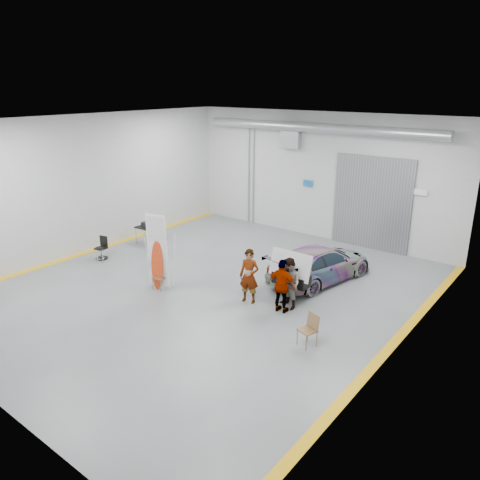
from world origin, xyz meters
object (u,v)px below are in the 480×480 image
Objects in this scene: surfboard_display at (156,257)px; person_c at (282,286)px; work_table at (148,227)px; person_a at (249,276)px; person_b at (289,284)px; folding_chair_near at (160,282)px; folding_chair_far at (307,336)px; office_chair at (102,249)px; shop_stool at (100,255)px; sedan_car at (320,263)px.

person_c is at bearing 0.57° from surfboard_display.
surfboard_display reaches higher than work_table.
surfboard_display is (-3.36, -1.16, 0.26)m from person_a.
person_a is 0.64× the size of surfboard_display.
person_b reaches higher than folding_chair_near.
folding_chair_far is 10.60m from office_chair.
person_a is 1.42× the size of work_table.
person_c reaches higher than work_table.
person_c is at bearing 6.55° from shop_stool.
folding_chair_far is (2.05, -4.44, -0.37)m from sedan_car.
office_chair is (-8.83, -0.58, -0.50)m from person_c.
person_a is 3.57m from surfboard_display.
surfboard_display reaches higher than sedan_car.
person_b reaches higher than office_chair.
folding_chair_far is at bearing -15.08° from surfboard_display.
person_a is 2.78× the size of shop_stool.
person_a is at bearing -138.76° from person_b.
shop_stool is (-3.95, 0.26, 0.06)m from folding_chair_near.
folding_chair_near is 6.26m from folding_chair_far.
surfboard_display is 0.94m from folding_chair_near.
work_table is (-0.24, 2.90, 0.48)m from shop_stool.
person_c reaches higher than office_chair.
person_b is 1.84× the size of office_chair.
office_chair is (-0.13, -2.51, -0.40)m from work_table.
sedan_car reaches higher than shop_stool.
folding_chair_near is at bearing 10.74° from person_c.
work_table is at bearing 19.55° from sedan_car.
surfboard_display reaches higher than folding_chair_far.
person_c is 8.86m from office_chair.
person_b is 1.32× the size of work_table.
work_table reaches higher than shop_stool.
person_c is 2.04× the size of folding_chair_near.
office_chair reaches higher than shop_stool.
folding_chair_far is 10.95m from work_table.
person_a is 1.98× the size of office_chair.
shop_stool is (-7.16, -0.91, -0.62)m from person_a.
work_table is at bearing -178.71° from folding_chair_far.
person_a is 1.40m from person_b.
surfboard_display reaches higher than person_a.
person_a is at bearing 176.03° from folding_chair_far.
sedan_car reaches higher than work_table.
person_a is 1.04× the size of person_c.
person_c is 8.92m from work_table.
shop_stool is at bearing 38.08° from sedan_car.
office_chair is at bearing 132.87° from shop_stool.
folding_chair_far is at bearing -37.46° from person_a.
sedan_car is 9.29m from office_chair.
person_c is 4.72m from folding_chair_near.
sedan_car is 6.06m from folding_chair_near.
person_a is 7.66m from work_table.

